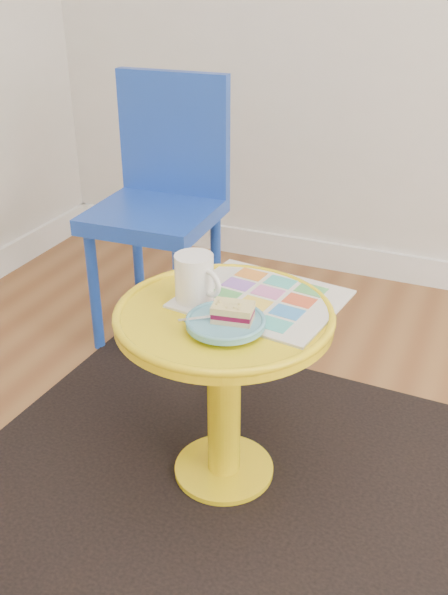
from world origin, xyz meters
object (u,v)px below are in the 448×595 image
at_px(newspaper, 262,299).
at_px(mug, 195,278).
at_px(chair, 162,193).
at_px(plate, 226,323).
at_px(side_table, 224,362).

relative_size(newspaper, mug, 2.82).
bearing_deg(chair, plate, -55.41).
bearing_deg(side_table, chair, 128.06).
bearing_deg(plate, mug, 141.63).
distance_m(side_table, mug, 0.22).
xyz_separation_m(mug, plate, (0.12, -0.09, -0.05)).
bearing_deg(side_table, plate, -64.12).
relative_size(chair, newspaper, 2.45).
relative_size(side_table, mug, 3.99).
relative_size(side_table, plate, 2.91).
height_order(mug, plate, mug).
relative_size(newspaper, plate, 2.06).
bearing_deg(newspaper, plate, -90.30).
height_order(newspaper, mug, mug).
relative_size(mug, plate, 0.73).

